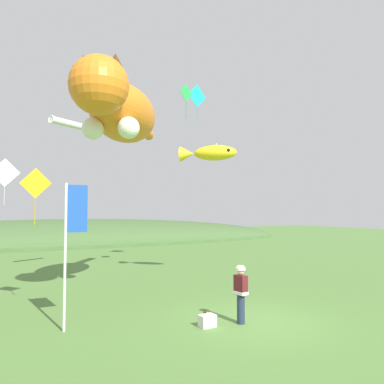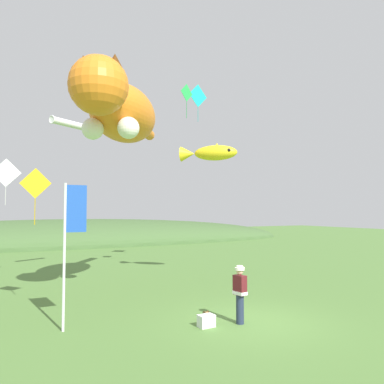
% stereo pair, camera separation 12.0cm
% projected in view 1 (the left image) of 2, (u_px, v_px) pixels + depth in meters
% --- Properties ---
extents(ground_plane, '(120.00, 120.00, 0.00)m').
position_uv_depth(ground_plane, '(252.00, 322.00, 11.71)').
color(ground_plane, '#517A38').
extents(distant_hill_ridge, '(54.01, 12.97, 5.27)m').
position_uv_depth(distant_hill_ridge, '(69.00, 244.00, 39.64)').
color(distant_hill_ridge, '#426033').
rests_on(distant_hill_ridge, ground).
extents(festival_attendant, '(0.32, 0.46, 1.77)m').
position_uv_depth(festival_attendant, '(241.00, 292.00, 11.56)').
color(festival_attendant, '#232D47').
rests_on(festival_attendant, ground).
extents(kite_spool, '(0.14, 0.24, 0.24)m').
position_uv_depth(kite_spool, '(207.00, 315.00, 12.09)').
color(kite_spool, olive).
rests_on(kite_spool, ground).
extents(picnic_cooler, '(0.51, 0.35, 0.36)m').
position_uv_depth(picnic_cooler, '(207.00, 321.00, 11.19)').
color(picnic_cooler, white).
rests_on(picnic_cooler, ground).
extents(festival_banner_pole, '(0.66, 0.08, 4.29)m').
position_uv_depth(festival_banner_pole, '(71.00, 233.00, 10.95)').
color(festival_banner_pole, silver).
rests_on(festival_banner_pole, ground).
extents(kite_giant_cat, '(5.69, 7.77, 2.72)m').
position_uv_depth(kite_giant_cat, '(119.00, 110.00, 15.18)').
color(kite_giant_cat, orange).
extents(kite_fish_windsock, '(2.75, 2.57, 0.91)m').
position_uv_depth(kite_fish_windsock, '(209.00, 153.00, 19.29)').
color(kite_fish_windsock, yellow).
extents(kite_tube_streamer, '(2.11, 1.46, 0.44)m').
position_uv_depth(kite_tube_streamer, '(68.00, 123.00, 19.51)').
color(kite_tube_streamer, white).
extents(kite_diamond_teal, '(1.40, 0.30, 2.33)m').
position_uv_depth(kite_diamond_teal, '(197.00, 96.00, 23.10)').
color(kite_diamond_teal, '#19BFBF').
extents(kite_diamond_gold, '(1.01, 0.33, 1.96)m').
position_uv_depth(kite_diamond_gold, '(36.00, 184.00, 12.82)').
color(kite_diamond_gold, yellow).
extents(kite_diamond_white, '(1.37, 0.30, 2.29)m').
position_uv_depth(kite_diamond_white, '(5.00, 173.00, 18.30)').
color(kite_diamond_white, white).
extents(kite_diamond_green, '(0.88, 0.39, 1.85)m').
position_uv_depth(kite_diamond_green, '(186.00, 93.00, 19.88)').
color(kite_diamond_green, green).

